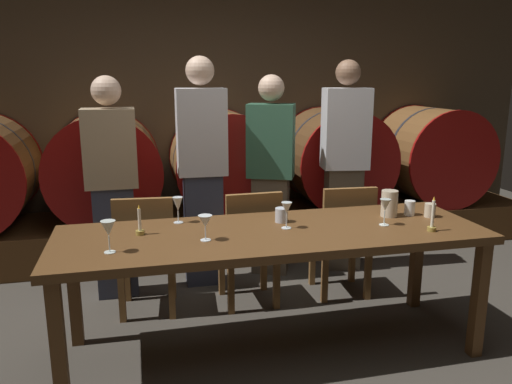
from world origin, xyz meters
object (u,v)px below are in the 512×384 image
Objects in this scene: wine_glass_left at (178,205)px; wine_glass_far_right at (385,206)px; wine_glass_center at (205,222)px; cup_center at (410,208)px; wine_glass_far_left at (108,229)px; wine_barrel_far_right at (432,155)px; cup_left at (281,215)px; chair_left at (146,249)px; cup_right at (430,210)px; guest_far_right at (344,165)px; wine_barrel_left at (106,168)px; guest_center_left at (202,170)px; guest_far_left at (112,187)px; pitcher at (389,203)px; chair_center at (251,243)px; wine_barrel_right at (335,159)px; candle_left at (140,227)px; guest_center_right at (271,174)px; wine_barrel_center at (224,163)px; dining_table at (273,242)px; candle_right at (432,221)px; chair_right at (344,235)px; wine_glass_right at (287,209)px.

wine_glass_left is 1.00× the size of wine_glass_far_right.
wine_glass_center is 1.50× the size of cup_center.
wine_glass_far_left reaches higher than wine_glass_far_right.
cup_left is (-2.17, -1.77, -0.03)m from wine_barrel_far_right.
chair_left reaches higher than cup_right.
guest_far_right is at bearing -150.44° from wine_barrel_far_right.
chair_left reaches higher than cup_left.
wine_glass_far_right is (1.74, -1.99, 0.05)m from wine_barrel_left.
wine_barrel_far_right reaches higher than wine_glass_far_left.
guest_center_left is at bearing -45.42° from wine_barrel_left.
pitcher is (1.77, -0.95, 0.00)m from guest_far_left.
cup_center is at bearing -125.61° from wine_barrel_far_right.
cup_left is (-0.59, 0.21, -0.08)m from wine_glass_far_right.
wine_glass_center reaches higher than chair_center.
wine_barrel_right is at bearing 45.09° from wine_glass_far_left.
wine_glass_far_right is (-0.27, -1.25, -0.03)m from guest_far_right.
wine_barrel_left is 6.86× the size of wine_glass_center.
wine_glass_left reaches higher than chair_left.
candle_left is 0.87m from cup_left.
guest_center_right is at bearing -173.08° from guest_far_left.
wine_glass_center is at bearing 8.89° from wine_glass_far_left.
wine_glass_left is at bearing 164.23° from wine_glass_far_right.
wine_barrel_right is 1.13× the size of chair_left.
guest_far_right is 10.48× the size of pitcher.
wine_barrel_right reaches higher than cup_center.
wine_barrel_center is 0.59× the size of guest_center_right.
candle_right is at bearing -13.82° from dining_table.
cup_left reaches higher than dining_table.
dining_table is 1.52× the size of guest_far_left.
chair_right is 0.53× the size of guest_far_left.
guest_center_right is at bearing -68.14° from wine_barrel_center.
wine_barrel_left is 5.80× the size of wine_glass_far_left.
wine_barrel_left is 0.59× the size of guest_center_right.
pitcher is (0.81, -0.51, 0.37)m from chair_center.
wine_barrel_left reaches higher than wine_glass_center.
wine_barrel_far_right reaches higher than chair_left.
guest_center_right reaches higher than cup_right.
candle_left is 0.32m from wine_glass_far_left.
wine_glass_far_left is (-0.19, -0.83, 0.41)m from chair_left.
pitcher is (-1.45, -1.81, 0.01)m from wine_barrel_far_right.
cup_right is (0.97, -0.11, -0.00)m from cup_left.
wine_glass_left reaches higher than chair_right.
guest_center_left is at bearing -23.19° from chair_right.
pitcher is at bearing 162.86° from cup_right.
guest_center_right is at bearing 79.30° from wine_glass_right.
wine_barrel_center is 0.39× the size of dining_table.
wine_glass_left is 1.83× the size of cup_right.
wine_glass_left is at bearing 156.66° from wine_glass_right.
cup_center is (1.49, -0.18, -0.07)m from wine_glass_left.
guest_far_left is at bearing 7.08° from guest_center_left.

